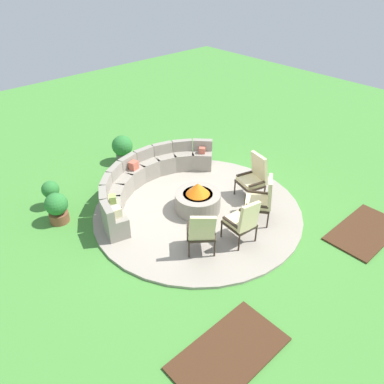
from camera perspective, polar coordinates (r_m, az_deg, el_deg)
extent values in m
plane|color=#478C38|center=(9.05, 0.86, -2.89)|extent=(24.00, 24.00, 0.00)
cylinder|color=#9E9384|center=(9.03, 0.86, -2.74)|extent=(4.90, 4.90, 0.06)
cube|color=#472B19|center=(6.44, 5.59, -23.00)|extent=(1.86, 1.03, 0.04)
cube|color=#472B19|center=(9.26, 24.56, -5.39)|extent=(1.86, 1.03, 0.04)
cylinder|color=gray|center=(8.88, 0.87, -1.43)|extent=(1.07, 1.07, 0.44)
cylinder|color=black|center=(8.78, 0.88, -0.41)|extent=(0.70, 0.70, 0.06)
cone|color=orange|center=(8.68, 0.89, 0.52)|extent=(0.56, 0.56, 0.28)
cube|color=gray|center=(10.55, 1.52, 4.84)|extent=(0.70, 0.70, 0.49)
cube|color=gray|center=(10.50, 1.60, 7.11)|extent=(0.48, 0.50, 0.30)
cube|color=gray|center=(10.53, -1.33, 4.76)|extent=(0.69, 0.66, 0.49)
cube|color=gray|center=(10.47, -1.50, 7.03)|extent=(0.54, 0.42, 0.30)
cube|color=gray|center=(10.40, -4.09, 4.31)|extent=(0.64, 0.58, 0.49)
cube|color=gray|center=(10.34, -4.49, 6.57)|extent=(0.56, 0.30, 0.30)
cube|color=gray|center=(10.19, -6.63, 3.49)|extent=(0.54, 0.46, 0.49)
cube|color=gray|center=(10.11, -7.26, 5.73)|extent=(0.54, 0.17, 0.30)
cube|color=gray|center=(9.90, -8.83, 2.32)|extent=(0.63, 0.57, 0.49)
cube|color=gray|center=(9.79, -9.67, 4.53)|extent=(0.56, 0.29, 0.30)
cube|color=gray|center=(9.55, -10.55, 0.84)|extent=(0.69, 0.65, 0.49)
cube|color=gray|center=(9.41, -11.58, 3.00)|extent=(0.55, 0.40, 0.30)
cube|color=gray|center=(9.14, -11.64, -0.91)|extent=(0.70, 0.70, 0.49)
cube|color=gray|center=(8.97, -12.82, 1.19)|extent=(0.49, 0.49, 0.30)
cube|color=gray|center=(8.72, -11.95, -2.86)|extent=(0.66, 0.69, 0.49)
cube|color=gray|center=(8.50, -13.22, -0.83)|extent=(0.41, 0.54, 0.30)
cube|color=gray|center=(8.30, -11.33, -4.90)|extent=(0.57, 0.63, 0.49)
cube|color=gray|center=(8.04, -12.62, -2.97)|extent=(0.29, 0.56, 0.30)
cube|color=beige|center=(8.10, -11.27, -2.89)|extent=(0.22, 0.24, 0.20)
cube|color=#BC5B47|center=(10.36, 1.54, 6.28)|extent=(0.21, 0.21, 0.16)
cube|color=#BC5B47|center=(9.70, -8.78, 3.99)|extent=(0.25, 0.23, 0.21)
cube|color=#93B756|center=(8.53, -11.87, -1.03)|extent=(0.22, 0.23, 0.18)
cylinder|color=#2D2319|center=(8.00, -0.68, -6.32)|extent=(0.04, 0.04, 0.38)
cylinder|color=#2D2319|center=(8.04, 2.99, -6.14)|extent=(0.04, 0.04, 0.38)
cylinder|color=#2D2319|center=(7.62, -0.45, -8.73)|extent=(0.04, 0.04, 0.38)
cylinder|color=#2D2319|center=(7.66, 3.43, -8.53)|extent=(0.04, 0.04, 0.38)
cube|color=#2D2319|center=(7.68, 1.34, -6.20)|extent=(0.76, 0.76, 0.05)
cube|color=beige|center=(7.64, 1.35, -5.79)|extent=(0.70, 0.70, 0.09)
cube|color=beige|center=(7.31, 1.54, -5.50)|extent=(0.46, 0.42, 0.60)
cube|color=#2D2319|center=(7.58, -0.49, -5.50)|extent=(0.32, 0.39, 0.04)
cube|color=#2D2319|center=(7.62, 3.20, -5.33)|extent=(0.32, 0.39, 0.04)
cylinder|color=#2D2319|center=(8.12, 4.45, -5.69)|extent=(0.04, 0.04, 0.38)
cylinder|color=#2D2319|center=(8.39, 6.97, -4.40)|extent=(0.04, 0.04, 0.38)
cylinder|color=#2D2319|center=(7.83, 7.09, -7.68)|extent=(0.04, 0.04, 0.38)
cylinder|color=#2D2319|center=(8.10, 9.61, -6.26)|extent=(0.04, 0.04, 0.38)
cube|color=#2D2319|center=(7.97, 7.13, -4.79)|extent=(0.57, 0.63, 0.05)
cube|color=beige|center=(7.93, 7.17, -4.40)|extent=(0.53, 0.58, 0.09)
cube|color=beige|center=(7.64, 8.59, -3.78)|extent=(0.54, 0.13, 0.65)
cube|color=#2D2319|center=(7.76, 5.95, -4.66)|extent=(0.10, 0.50, 0.04)
cube|color=#2D2319|center=(8.02, 8.40, -3.40)|extent=(0.10, 0.50, 0.04)
cylinder|color=#2D2319|center=(8.50, 7.72, -3.87)|extent=(0.04, 0.04, 0.38)
cylinder|color=#2D2319|center=(8.97, 8.04, -1.67)|extent=(0.04, 0.04, 0.38)
cylinder|color=#2D2319|center=(8.51, 11.32, -4.27)|extent=(0.04, 0.04, 0.38)
cylinder|color=#2D2319|center=(8.97, 11.44, -2.05)|extent=(0.04, 0.04, 0.38)
cube|color=#2D2319|center=(8.61, 9.77, -1.79)|extent=(0.83, 0.82, 0.05)
cube|color=beige|center=(8.57, 9.81, -1.41)|extent=(0.76, 0.76, 0.09)
cube|color=beige|center=(8.42, 11.66, -0.02)|extent=(0.52, 0.45, 0.70)
cube|color=#2D2319|center=(8.31, 9.74, -2.11)|extent=(0.33, 0.42, 0.04)
cube|color=#2D2319|center=(8.76, 9.95, -0.04)|extent=(0.33, 0.42, 0.04)
cylinder|color=#2D2319|center=(9.11, 8.32, -1.08)|extent=(0.04, 0.04, 0.38)
cylinder|color=#2D2319|center=(9.49, 6.46, 0.63)|extent=(0.04, 0.04, 0.38)
cylinder|color=#2D2319|center=(9.37, 10.83, -0.29)|extent=(0.04, 0.04, 0.38)
cylinder|color=#2D2319|center=(9.73, 8.92, 1.34)|extent=(0.04, 0.04, 0.38)
cube|color=#2D2319|center=(9.30, 8.74, 1.28)|extent=(0.67, 0.71, 0.05)
cube|color=beige|center=(9.27, 8.78, 1.64)|extent=(0.62, 0.66, 0.09)
cube|color=beige|center=(9.23, 10.09, 3.61)|extent=(0.30, 0.59, 0.73)
cube|color=#2D2319|center=(9.05, 9.75, 1.19)|extent=(0.45, 0.17, 0.04)
cube|color=#2D2319|center=(9.42, 7.90, 2.75)|extent=(0.45, 0.17, 0.04)
cylinder|color=#605B56|center=(11.21, -10.27, 5.19)|extent=(0.41, 0.41, 0.28)
sphere|color=#2D7A33|center=(11.05, -10.46, 6.87)|extent=(0.59, 0.59, 0.59)
cylinder|color=#A89E8E|center=(9.71, -20.18, -1.23)|extent=(0.29, 0.29, 0.33)
sphere|color=#2D7A33|center=(9.54, -20.55, 0.37)|extent=(0.41, 0.41, 0.41)
sphere|color=yellow|center=(9.51, -20.40, 0.83)|extent=(0.13, 0.13, 0.13)
cylinder|color=brown|center=(9.18, -19.34, -3.55)|extent=(0.43, 0.43, 0.24)
sphere|color=#2D7A33|center=(8.98, -19.76, -1.72)|extent=(0.51, 0.51, 0.51)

